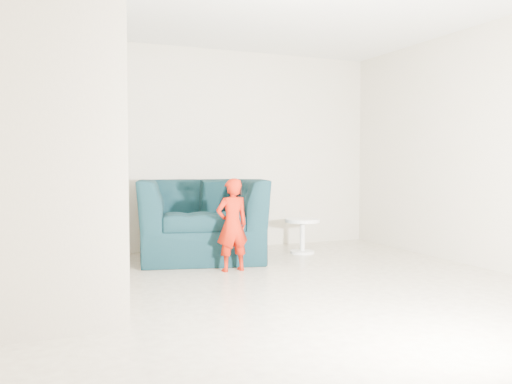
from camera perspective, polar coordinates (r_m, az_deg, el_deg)
floor at (r=4.90m, az=3.80°, el=-10.70°), size 5.50×5.50×0.00m
back_wall at (r=7.33m, az=-5.74°, el=4.47°), size 5.00×0.00×5.00m
right_wall at (r=6.28m, az=24.83°, el=4.46°), size 0.00×5.50×5.50m
armchair at (r=6.63m, az=-5.75°, el=-2.86°), size 1.75×1.61×0.97m
toddler at (r=5.84m, az=-2.53°, el=-3.48°), size 0.39×0.27×1.00m
side_table at (r=7.03m, az=4.90°, el=-4.02°), size 0.45×0.45×0.45m
staircase at (r=4.82m, az=-21.12°, el=0.27°), size 1.02×3.03×3.62m
cushion at (r=6.90m, az=-3.97°, el=-0.56°), size 0.47×0.22×0.46m
throw at (r=6.49m, az=-10.99°, el=-1.91°), size 0.05×0.47×0.53m
phone at (r=5.81m, az=-1.69°, el=0.16°), size 0.03×0.05×0.10m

